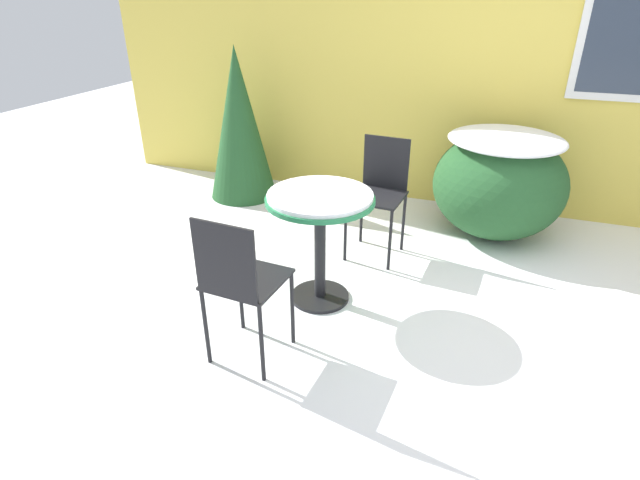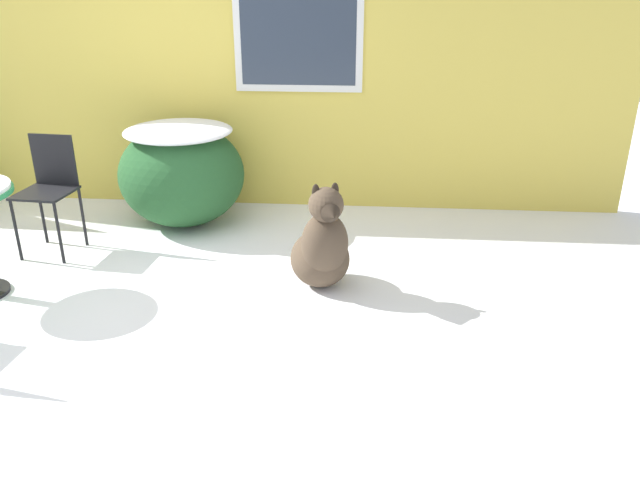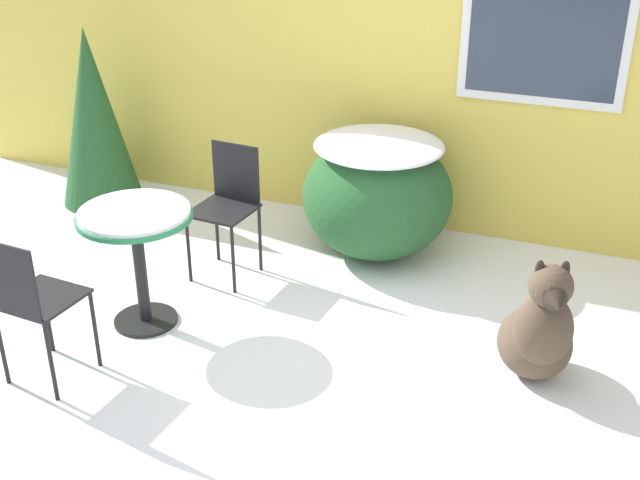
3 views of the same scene
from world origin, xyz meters
TOP-DOWN VIEW (x-y plane):
  - ground_plane at (0.00, 0.00)m, footprint 16.00×16.00m
  - house_wall at (0.05, 2.20)m, footprint 8.00×0.10m
  - shrub_left at (0.05, 1.60)m, footprint 1.08×1.07m
  - patio_chair_near_table at (-0.81, 0.94)m, footprint 0.42×0.42m
  - dog at (1.36, 0.43)m, footprint 0.54×0.68m

SIDE VIEW (x-z plane):
  - ground_plane at x=0.00m, z-range 0.00..0.00m
  - dog at x=1.36m, z-range -0.10..0.70m
  - shrub_left at x=0.05m, z-range 0.03..0.93m
  - patio_chair_near_table at x=-0.81m, z-range 0.07..0.99m
  - house_wall at x=0.05m, z-range 0.01..3.01m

